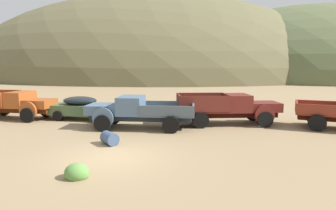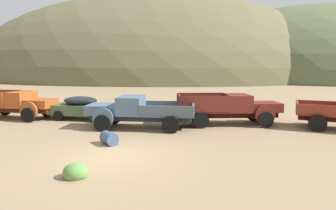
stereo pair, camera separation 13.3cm
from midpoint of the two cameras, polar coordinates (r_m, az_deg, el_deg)
name	(u,v)px [view 1 (the left image)]	position (r m, az deg, el deg)	size (l,w,h in m)	color
ground_plane	(112,157)	(12.27, -11.23, -10.02)	(300.00, 300.00, 0.00)	#937A56
hill_distant	(153,76)	(90.81, -3.09, 5.71)	(106.77, 86.97, 46.19)	brown
hill_far_left	(304,76)	(96.83, 25.09, 5.11)	(81.68, 82.88, 39.59)	#56603D
truck_oxide_orange	(19,104)	(22.49, -27.41, 0.11)	(5.74, 2.50, 1.91)	#51220D
car_weathered_green	(86,107)	(20.64, -16.04, -0.47)	(4.89, 2.29, 1.57)	#47603D
truck_chalk_blue	(133,111)	(17.25, -7.19, -1.26)	(6.39, 2.70, 1.89)	#262D39
truck_oxblood	(235,108)	(18.65, 12.74, -0.63)	(6.59, 3.32, 1.91)	black
oil_drum_spare	(110,138)	(14.04, -11.66, -6.42)	(1.03, 1.02, 0.60)	#384C6B
bush_front_left	(77,173)	(10.42, -17.71, -12.64)	(0.83, 0.74, 0.64)	#5B8E42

